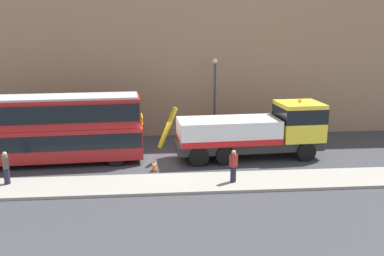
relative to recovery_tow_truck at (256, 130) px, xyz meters
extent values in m
plane|color=#38383D|center=(-5.99, -0.06, -1.76)|extent=(120.00, 120.00, 0.00)
cube|color=gray|center=(-5.99, -4.26, -1.68)|extent=(60.00, 2.80, 0.15)
cube|color=#9E7A5B|center=(-5.99, 6.69, 6.24)|extent=(60.00, 1.20, 16.00)
cube|color=#2D2D2D|center=(-0.48, -0.03, -0.90)|extent=(9.12, 2.78, 0.55)
cube|color=yellow|center=(2.71, 0.18, 0.52)|extent=(2.76, 2.76, 2.30)
cube|color=black|center=(2.71, 0.18, 0.97)|extent=(2.79, 2.79, 0.90)
cube|color=silver|center=(-1.78, -0.11, 0.07)|extent=(6.25, 2.99, 1.40)
cube|color=red|center=(-1.78, -0.11, -0.45)|extent=(6.26, 3.04, 0.36)
cylinder|color=#B79914|center=(-5.48, -0.35, 0.37)|extent=(1.25, 0.36, 2.52)
sphere|color=orange|center=(2.71, 0.18, 1.79)|extent=(0.24, 0.24, 0.24)
cylinder|color=black|center=(2.74, 1.29, -1.18)|extent=(1.18, 0.41, 1.16)
cylinder|color=black|center=(2.88, -0.93, -1.18)|extent=(1.18, 0.41, 1.16)
cylinder|color=black|center=(-2.25, 0.97, -1.18)|extent=(1.18, 0.41, 1.16)
cylinder|color=black|center=(-2.11, -1.25, -1.18)|extent=(1.18, 0.41, 1.16)
cylinder|color=black|center=(-3.84, 0.86, -1.18)|extent=(1.18, 0.41, 1.16)
cylinder|color=black|center=(-3.70, -1.35, -1.18)|extent=(1.18, 0.41, 1.16)
cube|color=#AD1E1E|center=(-12.51, -0.03, -0.47)|extent=(11.14, 3.20, 1.90)
cube|color=#AD1E1E|center=(-12.51, -0.03, 1.33)|extent=(10.91, 3.09, 1.70)
cube|color=black|center=(-12.51, -0.03, -0.22)|extent=(11.03, 3.25, 0.90)
cube|color=black|center=(-12.51, -0.03, 1.43)|extent=(10.81, 3.23, 1.00)
cube|color=#B2B2B2|center=(-12.51, -0.03, 2.24)|extent=(10.69, 2.98, 0.12)
cube|color=yellow|center=(-7.00, 0.32, 0.78)|extent=(0.16, 1.50, 0.44)
cylinder|color=black|center=(-8.69, 1.30, -1.24)|extent=(1.06, 0.37, 1.04)
cylinder|color=black|center=(-8.55, -0.86, -1.24)|extent=(1.06, 0.37, 1.04)
cylinder|color=#232333|center=(-13.81, -3.74, -1.18)|extent=(0.40, 0.40, 0.85)
cube|color=brown|center=(-13.81, -3.74, -0.45)|extent=(0.41, 0.47, 0.62)
sphere|color=tan|center=(-13.81, -3.74, -0.02)|extent=(0.24, 0.24, 0.24)
cylinder|color=#232333|center=(-2.24, -4.46, -1.18)|extent=(0.42, 0.42, 0.85)
cube|color=maroon|center=(-2.24, -4.46, -0.45)|extent=(0.47, 0.46, 0.62)
sphere|color=tan|center=(-2.24, -4.46, -0.02)|extent=(0.24, 0.24, 0.24)
cone|color=orange|center=(-6.31, -2.00, -1.40)|extent=(0.32, 0.32, 0.72)
cylinder|color=white|center=(-6.31, -2.00, -1.36)|extent=(0.21, 0.21, 0.10)
cube|color=black|center=(-6.31, -2.00, -1.74)|extent=(0.36, 0.36, 0.04)
cylinder|color=#38383D|center=(-1.98, 4.49, 0.99)|extent=(0.16, 0.16, 5.50)
sphere|color=#EAE5C6|center=(-1.98, 4.49, 3.89)|extent=(0.36, 0.36, 0.36)
camera|label=1|loc=(-6.22, -25.16, 6.28)|focal=40.11mm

